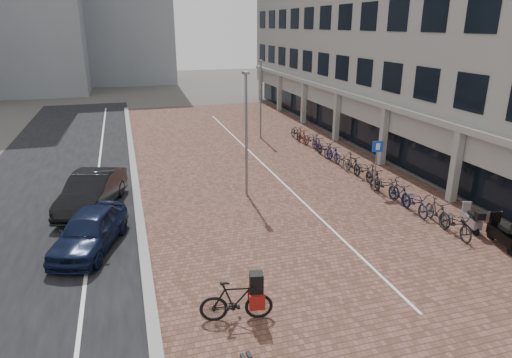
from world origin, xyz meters
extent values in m
plane|color=#474442|center=(0.00, 0.00, 0.00)|extent=(140.00, 140.00, 0.00)
cube|color=brown|center=(2.00, 12.00, 0.01)|extent=(14.50, 42.00, 0.04)
cube|color=black|center=(-9.00, 12.00, 0.01)|extent=(8.00, 50.00, 0.03)
cube|color=gray|center=(-5.10, 12.00, 0.07)|extent=(0.35, 42.00, 0.14)
cube|color=white|center=(-7.00, 12.00, 0.02)|extent=(0.12, 44.00, 0.00)
cube|color=white|center=(2.20, 12.00, 0.04)|extent=(0.10, 30.00, 0.00)
cube|color=gray|center=(13.00, 16.00, 8.50)|extent=(8.00, 40.00, 13.00)
cube|color=black|center=(9.60, 16.00, 1.70)|extent=(0.15, 38.00, 3.20)
cube|color=gray|center=(9.40, 16.00, 3.45)|extent=(1.60, 38.00, 0.30)
cube|color=gray|center=(8.80, 4.00, 1.70)|extent=(0.35, 0.35, 3.40)
cube|color=gray|center=(8.80, 10.00, 1.70)|extent=(0.35, 0.35, 3.40)
cube|color=gray|center=(8.80, 16.00, 1.70)|extent=(0.35, 0.35, 3.40)
cube|color=gray|center=(8.80, 22.00, 1.70)|extent=(0.35, 0.35, 3.40)
cube|color=gray|center=(8.80, 28.00, 1.70)|extent=(0.35, 0.35, 3.40)
cube|color=gray|center=(8.80, 34.00, 1.70)|extent=(0.35, 0.35, 3.40)
imported|color=black|center=(-6.90, 3.84, 0.74)|extent=(3.04, 4.65, 1.47)
imported|color=black|center=(-6.99, 7.79, 0.81)|extent=(3.10, 5.21, 1.62)
imported|color=black|center=(-2.85, -1.71, 0.61)|extent=(2.10, 0.93, 1.22)
cube|color=black|center=(-2.85, -1.71, 1.16)|extent=(0.42, 0.40, 0.55)
cube|color=maroon|center=(-3.07, -1.71, 0.67)|extent=(0.44, 0.20, 0.43)
cube|color=maroon|center=(-2.63, -1.71, 0.67)|extent=(0.44, 0.20, 0.43)
cylinder|color=slate|center=(6.06, 6.17, 1.17)|extent=(0.07, 0.07, 2.34)
cube|color=#0E3EBC|center=(6.06, 6.14, 2.29)|extent=(0.53, 0.12, 0.53)
cylinder|color=slate|center=(-0.02, 7.50, 2.87)|extent=(0.12, 0.12, 5.75)
cylinder|color=gray|center=(3.94, 18.17, 2.70)|extent=(0.12, 0.12, 5.41)
imported|color=black|center=(6.57, 1.00, 0.52)|extent=(0.87, 2.03, 1.04)
imported|color=black|center=(6.58, 2.15, 0.53)|extent=(0.75, 1.80, 1.05)
imported|color=black|center=(6.36, 3.30, 0.52)|extent=(0.82, 2.01, 1.04)
imported|color=black|center=(6.32, 4.45, 0.53)|extent=(0.52, 1.76, 1.05)
imported|color=black|center=(6.29, 5.60, 0.52)|extent=(1.08, 2.07, 1.04)
imported|color=black|center=(6.39, 6.75, 0.53)|extent=(0.79, 1.81, 1.05)
imported|color=black|center=(6.45, 7.90, 0.52)|extent=(0.69, 1.97, 1.04)
imported|color=black|center=(6.41, 9.05, 0.53)|extent=(0.58, 1.77, 1.05)
imported|color=#64605B|center=(6.35, 10.20, 0.52)|extent=(0.92, 2.04, 1.04)
imported|color=#15153A|center=(6.30, 11.35, 0.53)|extent=(0.69, 1.79, 1.05)
imported|color=black|center=(6.36, 12.50, 0.52)|extent=(0.84, 2.02, 1.04)
imported|color=#131233|center=(6.38, 13.65, 0.53)|extent=(0.79, 1.81, 1.05)
imported|color=black|center=(6.41, 14.80, 0.52)|extent=(0.75, 1.99, 1.04)
imported|color=#4F1A15|center=(6.23, 15.95, 0.53)|extent=(0.52, 1.76, 1.05)
imported|color=black|center=(6.25, 17.10, 0.52)|extent=(0.81, 2.01, 1.04)
camera|label=1|loc=(-5.31, -11.90, 7.77)|focal=31.44mm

